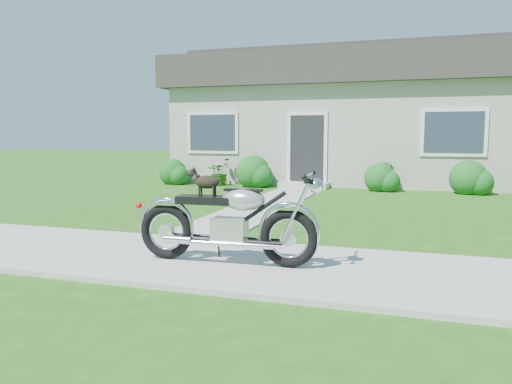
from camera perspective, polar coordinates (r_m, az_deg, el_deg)
ground at (r=5.89m, az=1.37°, el=-8.49°), size 80.00×80.00×0.00m
sidewalk at (r=5.89m, az=1.37°, el=-8.30°), size 24.00×2.20×0.04m
walkway at (r=11.02m, az=1.37°, el=-1.35°), size 1.20×8.00×0.03m
house at (r=17.54m, az=12.85°, el=8.44°), size 12.60×7.03×4.50m
shrub_row at (r=14.03m, az=14.15°, el=1.82°), size 11.31×1.13×1.13m
potted_plant_left at (r=15.18m, az=-4.26°, el=2.32°), size 0.73×0.82×0.83m
potted_plant_right at (r=14.07m, az=14.85°, el=1.76°), size 0.58×0.58×0.82m
motorcycle_with_dog at (r=5.78m, az=-3.06°, el=-3.37°), size 2.22×0.60×1.10m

